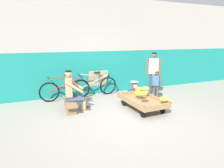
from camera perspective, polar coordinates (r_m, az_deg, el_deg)
The scene contains 14 objects.
ground_plane at distance 5.01m, azimuth 5.49°, elevation -10.04°, with size 80.00×80.00×0.00m, color gray.
back_wall at distance 7.14m, azimuth -4.66°, elevation 10.82°, with size 16.00×0.30×3.40m.
banana_cart at distance 5.61m, azimuth 8.83°, elevation -5.02°, with size 0.91×1.48×0.36m.
banana_pile at distance 5.62m, azimuth 9.58°, elevation -2.56°, with size 0.75×1.41×0.26m.
low_bench at distance 5.64m, azimuth -12.21°, elevation -5.49°, with size 0.38×1.12×0.27m.
vendor_seated at distance 5.53m, azimuth -11.48°, elevation -1.84°, with size 0.73×0.57×1.14m.
plastic_crate at distance 6.60m, azimuth 6.53°, elevation -3.02°, with size 0.36×0.28×0.30m.
weighing_scale at distance 6.52m, azimuth 6.60°, elevation -0.46°, with size 0.30×0.30×0.29m.
bicycle_near_left at distance 6.54m, azimuth -13.52°, elevation -1.60°, with size 1.66×0.48×0.86m.
bicycle_far_left at distance 6.86m, azimuth -5.11°, elevation -0.63°, with size 1.66×0.48×0.86m.
sign_board at distance 7.12m, azimuth -4.24°, elevation 0.55°, with size 0.70×0.28×0.87m.
customer_adult at distance 6.86m, azimuth 12.05°, elevation 4.23°, with size 0.42×0.35×1.53m.
customer_child at distance 6.42m, azimuth 12.84°, elevation 0.40°, with size 0.23×0.24×0.96m.
shopping_bag at distance 6.35m, azimuth 8.45°, elevation -4.01°, with size 0.18×0.12×0.24m, color green.
Camera 1 is at (-2.20, -4.07, 1.95)m, focal length 31.21 mm.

